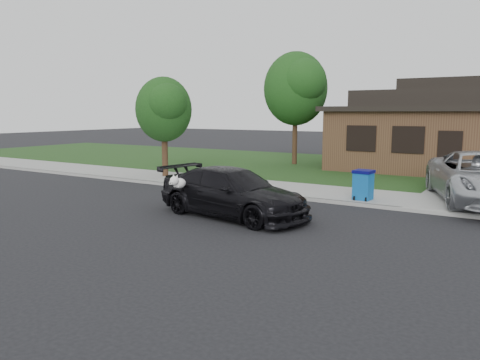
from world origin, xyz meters
The scene contains 9 objects.
ground centered at (0.00, 0.00, 0.00)m, with size 120.00×120.00×0.00m, color black.
sidewalk centered at (0.00, 5.00, 0.06)m, with size 60.00×3.00×0.12m, color gray.
curb centered at (0.00, 3.50, 0.06)m, with size 60.00×0.12×0.12m, color gray.
lawn centered at (0.00, 13.00, 0.07)m, with size 60.00×13.00×0.13m, color #193814.
sedan centered at (-0.40, 0.04, 0.72)m, with size 5.22×2.78×1.44m.
recycling_bin centered at (2.28, 4.14, 0.63)m, with size 0.66×0.68×1.02m.
house centered at (4.00, 15.00, 2.13)m, with size 12.60×8.60×4.65m.
tree_0 centered at (-4.34, 12.88, 4.48)m, with size 3.78×3.60×6.34m.
tree_2 centered at (-7.38, 5.11, 3.27)m, with size 2.73×2.60×4.59m.
Camera 1 is at (7.04, -11.48, 3.09)m, focal length 35.00 mm.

